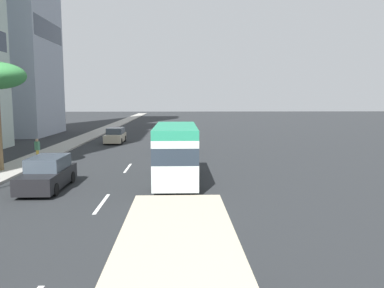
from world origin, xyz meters
The scene contains 9 objects.
ground_plane centered at (31.50, 0.00, 0.00)m, with size 198.00×198.00×0.00m, color #26282B.
sidewalk_right centered at (31.50, 7.57, 0.07)m, with size 162.00×2.51×0.15m, color #9E9B93.
lane_stripe_mid centered at (14.04, 0.00, 0.01)m, with size 3.20×0.16×0.01m, color silver.
lane_stripe_far centered at (22.65, 0.00, 0.01)m, with size 3.20×0.16×0.01m, color silver.
car_lead centered at (16.93, 3.36, 0.80)m, with size 4.62×1.88×1.70m.
car_second centered at (37.21, 3.26, 0.76)m, with size 4.36×1.82×1.60m.
minibus_fourth centered at (18.32, -3.30, 1.75)m, with size 6.92×2.41×3.20m.
car_fifth centered at (30.11, -3.33, 0.74)m, with size 4.15×1.90×1.56m.
pedestrian_near_lamp centered at (25.02, 6.89, 1.05)m, with size 0.33×0.38×1.63m.
Camera 1 is at (-2.50, -3.49, 4.72)m, focal length 35.02 mm.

